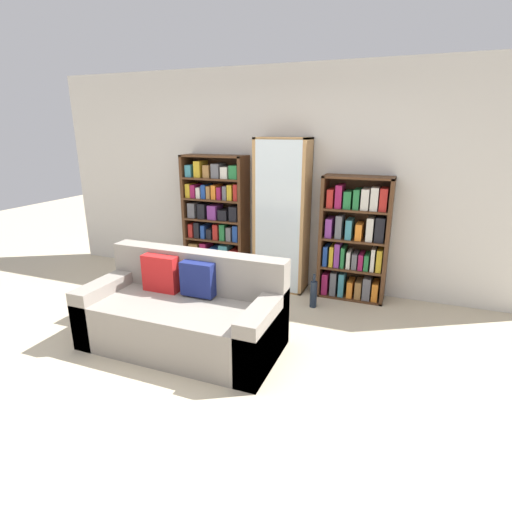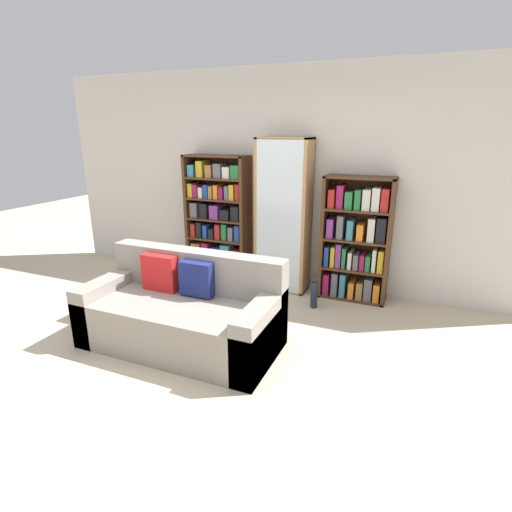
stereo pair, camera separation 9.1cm
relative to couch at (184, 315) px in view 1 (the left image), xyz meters
The scene contains 7 objects.
ground_plane 0.52m from the couch, 57.08° to the right, with size 16.00×16.00×0.00m, color beige.
wall_back 2.21m from the couch, 83.24° to the left, with size 6.34×0.06×2.70m.
couch is the anchor object (origin of this frame).
bookshelf_left 1.87m from the couch, 106.63° to the left, with size 0.86×0.32×1.66m.
display_cabinet 1.87m from the couch, 76.63° to the left, with size 0.64×0.36×1.88m.
bookshelf_right 2.20m from the couch, 52.89° to the left, with size 0.79×0.32×1.47m.
wine_bottle 1.58m from the couch, 53.17° to the left, with size 0.08×0.08×0.40m.
Camera 1 is at (1.65, -2.57, 1.97)m, focal length 28.00 mm.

